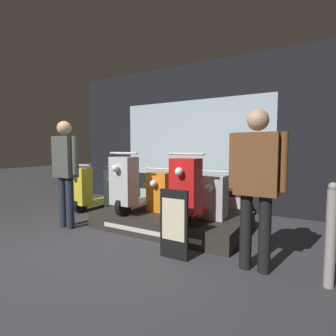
% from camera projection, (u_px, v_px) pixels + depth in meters
% --- Properties ---
extents(ground_plane, '(30.00, 30.00, 0.00)m').
position_uv_depth(ground_plane, '(92.00, 252.00, 3.38)').
color(ground_plane, '#38383D').
extents(shop_wall_back, '(6.43, 0.09, 3.20)m').
position_uv_depth(shop_wall_back, '(193.00, 136.00, 5.94)').
color(shop_wall_back, black).
rests_on(shop_wall_back, ground_plane).
extents(display_platform, '(2.40, 1.45, 0.27)m').
position_uv_depth(display_platform, '(172.00, 219.00, 4.40)').
color(display_platform, '#2D2823').
rests_on(display_platform, ground_plane).
extents(scooter_display_left, '(0.53, 1.61, 1.00)m').
position_uv_depth(scooter_display_left, '(143.00, 187.00, 4.56)').
color(scooter_display_left, black).
rests_on(scooter_display_left, display_platform).
extents(scooter_display_right, '(0.53, 1.61, 1.00)m').
position_uv_depth(scooter_display_right, '(200.00, 193.00, 4.02)').
color(scooter_display_right, black).
rests_on(scooter_display_right, display_platform).
extents(scooter_backrow_0, '(0.53, 1.61, 1.00)m').
position_uv_depth(scooter_backrow_0, '(99.00, 191.00, 5.83)').
color(scooter_backrow_0, black).
rests_on(scooter_backrow_0, ground_plane).
extents(scooter_backrow_1, '(0.53, 1.61, 1.00)m').
position_uv_depth(scooter_backrow_1, '(133.00, 195.00, 5.35)').
color(scooter_backrow_1, black).
rests_on(scooter_backrow_1, ground_plane).
extents(scooter_backrow_2, '(0.53, 1.61, 1.00)m').
position_uv_depth(scooter_backrow_2, '(174.00, 199.00, 4.87)').
color(scooter_backrow_2, black).
rests_on(scooter_backrow_2, ground_plane).
extents(scooter_backrow_3, '(0.53, 1.61, 1.00)m').
position_uv_depth(scooter_backrow_3, '(224.00, 205.00, 4.40)').
color(scooter_backrow_3, black).
rests_on(scooter_backrow_3, ground_plane).
extents(person_left_browsing, '(0.55, 0.23, 1.78)m').
position_uv_depth(person_left_browsing, '(65.00, 166.00, 4.32)').
color(person_left_browsing, '#232838').
rests_on(person_left_browsing, ground_plane).
extents(person_right_browsing, '(0.60, 0.25, 1.74)m').
position_uv_depth(person_right_browsing, '(257.00, 176.00, 2.79)').
color(person_right_browsing, black).
rests_on(person_right_browsing, ground_plane).
extents(price_sign_board, '(0.37, 0.04, 0.84)m').
position_uv_depth(price_sign_board, '(174.00, 224.00, 3.14)').
color(price_sign_board, black).
rests_on(price_sign_board, ground_plane).
extents(street_bollard, '(0.09, 0.09, 1.02)m').
position_uv_depth(street_bollard, '(331.00, 235.00, 2.48)').
color(street_bollard, gray).
rests_on(street_bollard, ground_plane).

